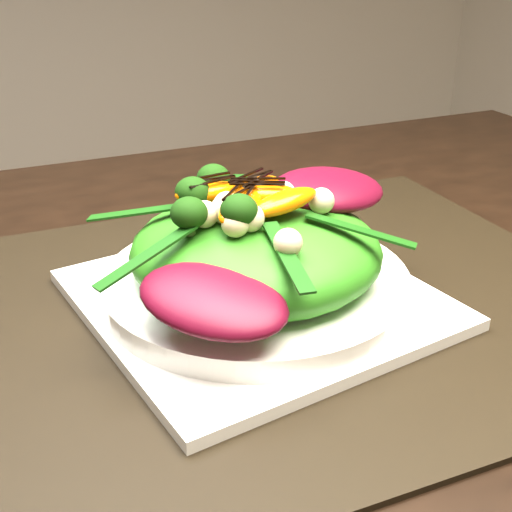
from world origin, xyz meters
name	(u,v)px	position (x,y,z in m)	size (l,w,h in m)	color
dining_table	(19,397)	(0.00, 0.00, 0.73)	(1.60, 0.90, 0.75)	black
placemat	(256,307)	(0.18, 0.01, 0.75)	(0.56, 0.43, 0.00)	black
plate_base	(256,299)	(0.18, 0.01, 0.76)	(0.25, 0.25, 0.01)	white
salad_bowl	(256,284)	(0.18, 0.01, 0.77)	(0.24, 0.24, 0.02)	white
lettuce_mound	(256,250)	(0.18, 0.01, 0.80)	(0.19, 0.19, 0.06)	#2F7916
radicchio_leaf	(329,189)	(0.26, 0.03, 0.83)	(0.10, 0.06, 0.02)	#480717
orange_segment	(216,198)	(0.16, 0.03, 0.84)	(0.06, 0.02, 0.01)	#EF5D03
broccoli_floret	(145,207)	(0.11, 0.04, 0.84)	(0.04, 0.04, 0.04)	#17370A
macadamia_nut	(328,228)	(0.21, -0.04, 0.84)	(0.02, 0.02, 0.02)	beige
balsamic_drizzle	(215,188)	(0.16, 0.03, 0.85)	(0.05, 0.00, 0.00)	black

